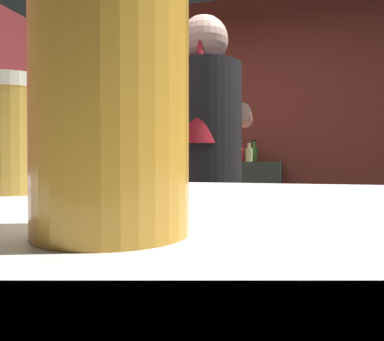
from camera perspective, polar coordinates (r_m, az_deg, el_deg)
wall_back at (r=3.62m, az=10.69°, el=5.33°), size 5.20×0.10×2.70m
prep_counter at (r=2.12m, az=15.99°, el=-15.89°), size 2.10×0.60×0.92m
back_shelf at (r=3.41m, az=6.32°, el=-7.91°), size 0.89×0.36×1.10m
mini_fridge at (r=4.01m, az=-21.31°, el=-6.19°), size 0.55×0.58×1.16m
bartender at (r=1.63m, az=1.81°, el=-1.37°), size 0.45×0.53×1.74m
mixing_bowl at (r=2.20m, az=0.76°, el=-2.27°), size 0.21×0.21×0.06m
chefs_knife at (r=1.99m, az=12.61°, el=-3.36°), size 0.23×0.12×0.01m
pint_glass_near at (r=0.17m, az=-12.52°, el=14.74°), size 0.07×0.07×0.15m
pint_glass_far at (r=0.44m, az=-25.77°, el=4.88°), size 0.08×0.08×0.13m
bottle_olive_oil at (r=3.38m, az=3.22°, el=3.09°), size 0.06×0.06×0.26m
bottle_hot_sauce at (r=3.29m, az=7.59°, el=2.63°), size 0.05×0.05×0.19m
bottle_vinegar at (r=3.28m, az=8.95°, el=2.58°), size 0.06×0.06×0.18m
bottle_soy at (r=3.43m, az=9.72°, el=2.67°), size 0.07×0.07×0.20m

